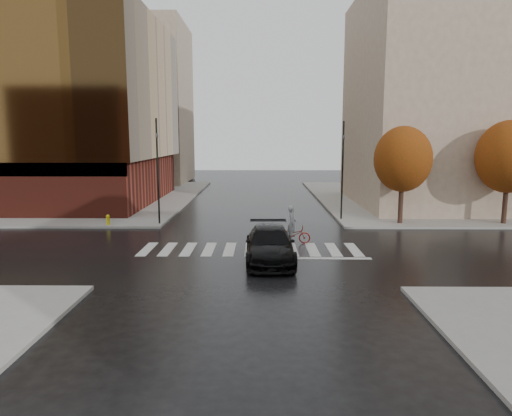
# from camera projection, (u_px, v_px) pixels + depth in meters

# --- Properties ---
(ground) EXTENTS (120.00, 120.00, 0.00)m
(ground) POSITION_uv_depth(u_px,v_px,m) (250.00, 252.00, 23.73)
(ground) COLOR black
(ground) RESTS_ON ground
(sidewalk_nw) EXTENTS (30.00, 30.00, 0.15)m
(sidewalk_nw) POSITION_uv_depth(u_px,v_px,m) (41.00, 197.00, 44.67)
(sidewalk_nw) COLOR gray
(sidewalk_nw) RESTS_ON ground
(sidewalk_ne) EXTENTS (30.00, 30.00, 0.15)m
(sidewalk_ne) POSITION_uv_depth(u_px,v_px,m) (471.00, 198.00, 44.27)
(sidewalk_ne) COLOR gray
(sidewalk_ne) RESTS_ON ground
(crosswalk) EXTENTS (12.00, 3.00, 0.01)m
(crosswalk) POSITION_uv_depth(u_px,v_px,m) (250.00, 249.00, 24.22)
(crosswalk) COLOR silver
(crosswalk) RESTS_ON ground
(office_glass) EXTENTS (27.00, 19.00, 16.00)m
(office_glass) POSITION_uv_depth(u_px,v_px,m) (7.00, 110.00, 40.45)
(office_glass) COLOR #5F2016
(office_glass) RESTS_ON sidewalk_nw
(building_ne_tan) EXTENTS (16.00, 16.00, 18.00)m
(building_ne_tan) POSITION_uv_depth(u_px,v_px,m) (453.00, 99.00, 38.96)
(building_ne_tan) COLOR gray
(building_ne_tan) RESTS_ON sidewalk_ne
(building_nw_far) EXTENTS (14.00, 12.00, 20.00)m
(building_nw_far) POSITION_uv_depth(u_px,v_px,m) (133.00, 104.00, 58.89)
(building_nw_far) COLOR gray
(building_nw_far) RESTS_ON sidewalk_nw
(tree_ne_a) EXTENTS (3.80, 3.80, 6.50)m
(tree_ne_a) POSITION_uv_depth(u_px,v_px,m) (403.00, 159.00, 30.26)
(tree_ne_a) COLOR black
(tree_ne_a) RESTS_ON sidewalk_ne
(tree_ne_b) EXTENTS (4.20, 4.20, 6.89)m
(tree_ne_b) POSITION_uv_depth(u_px,v_px,m) (509.00, 157.00, 30.17)
(tree_ne_b) COLOR black
(tree_ne_b) RESTS_ON sidewalk_ne
(sedan) EXTENTS (2.37, 5.65, 1.63)m
(sedan) POSITION_uv_depth(u_px,v_px,m) (270.00, 245.00, 21.82)
(sedan) COLOR black
(sedan) RESTS_ON ground
(cyclist) EXTENTS (1.92, 0.77, 2.15)m
(cyclist) POSITION_uv_depth(u_px,v_px,m) (293.00, 231.00, 25.52)
(cyclist) COLOR maroon
(cyclist) RESTS_ON ground
(traffic_light_nw) EXTENTS (0.19, 0.16, 6.99)m
(traffic_light_nw) POSITION_uv_depth(u_px,v_px,m) (158.00, 165.00, 30.22)
(traffic_light_nw) COLOR black
(traffic_light_nw) RESTS_ON sidewalk_nw
(traffic_light_ne) EXTENTS (0.19, 0.21, 6.85)m
(traffic_light_ne) POSITION_uv_depth(u_px,v_px,m) (343.00, 165.00, 31.95)
(traffic_light_ne) COLOR black
(traffic_light_ne) RESTS_ON sidewalk_ne
(fire_hydrant) EXTENTS (0.25, 0.25, 0.70)m
(fire_hydrant) POSITION_uv_depth(u_px,v_px,m) (108.00, 219.00, 30.16)
(fire_hydrant) COLOR gold
(fire_hydrant) RESTS_ON sidewalk_nw
(manhole) EXTENTS (0.72, 0.72, 0.01)m
(manhole) POSITION_uv_depth(u_px,v_px,m) (261.00, 243.00, 25.70)
(manhole) COLOR #4E3D1C
(manhole) RESTS_ON ground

